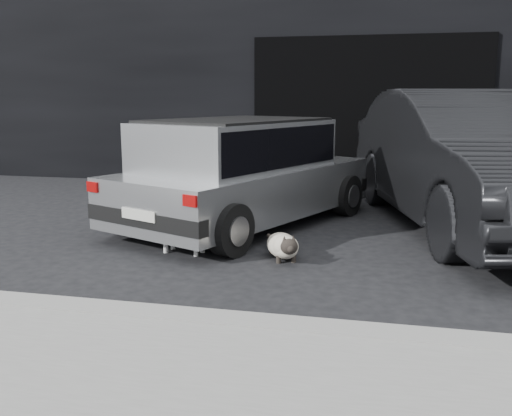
% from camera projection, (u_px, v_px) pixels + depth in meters
% --- Properties ---
extents(ground, '(80.00, 80.00, 0.00)m').
position_uv_depth(ground, '(263.00, 239.00, 6.44)').
color(ground, black).
rests_on(ground, ground).
extents(building_facade, '(34.00, 4.00, 5.00)m').
position_uv_depth(building_facade, '(374.00, 50.00, 11.48)').
color(building_facade, black).
rests_on(building_facade, ground).
extents(garage_opening, '(4.00, 0.10, 2.60)m').
position_uv_depth(garage_opening, '(368.00, 113.00, 9.79)').
color(garage_opening, black).
rests_on(garage_opening, ground).
extents(curb, '(18.00, 0.25, 0.12)m').
position_uv_depth(curb, '(329.00, 334.00, 3.72)').
color(curb, gray).
rests_on(curb, ground).
extents(silver_hatchback, '(2.89, 3.93, 1.32)m').
position_uv_depth(silver_hatchback, '(241.00, 168.00, 7.00)').
color(silver_hatchback, '#A8ABAD').
rests_on(silver_hatchback, ground).
extents(second_car, '(2.99, 5.38, 1.68)m').
position_uv_depth(second_car, '(472.00, 160.00, 6.86)').
color(second_car, black).
rests_on(second_car, ground).
extents(cat_siamese, '(0.50, 0.82, 0.31)m').
position_uv_depth(cat_siamese, '(284.00, 246.00, 5.62)').
color(cat_siamese, beige).
rests_on(cat_siamese, ground).
extents(cat_white, '(0.88, 0.38, 0.41)m').
position_uv_depth(cat_white, '(187.00, 234.00, 5.84)').
color(cat_white, silver).
rests_on(cat_white, ground).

